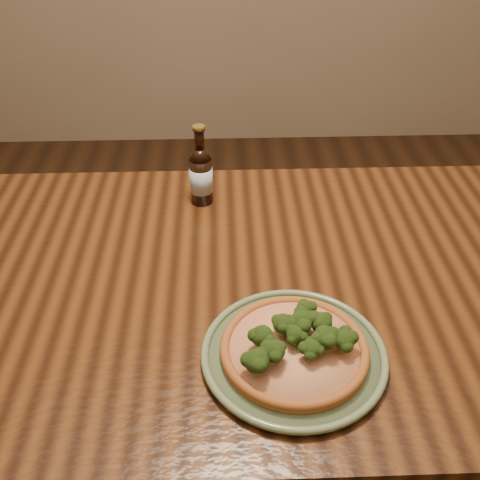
{
  "coord_description": "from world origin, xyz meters",
  "views": [
    {
      "loc": [
        -0.04,
        -0.79,
        1.51
      ],
      "look_at": [
        -0.01,
        0.14,
        0.82
      ],
      "focal_mm": 42.0,
      "sensor_mm": 36.0,
      "label": 1
    }
  ],
  "objects_px": {
    "pizza": "(295,347)",
    "plate": "(294,354)",
    "table": "(243,310)",
    "beer_bottle": "(201,175)"
  },
  "relations": [
    {
      "from": "table",
      "to": "plate",
      "type": "xyz_separation_m",
      "value": [
        0.08,
        -0.22,
        0.1
      ]
    },
    {
      "from": "pizza",
      "to": "beer_bottle",
      "type": "relative_size",
      "value": 1.28
    },
    {
      "from": "plate",
      "to": "table",
      "type": "bearing_deg",
      "value": 109.51
    },
    {
      "from": "pizza",
      "to": "table",
      "type": "bearing_deg",
      "value": 109.65
    },
    {
      "from": "table",
      "to": "pizza",
      "type": "bearing_deg",
      "value": -70.35
    },
    {
      "from": "table",
      "to": "beer_bottle",
      "type": "relative_size",
      "value": 7.84
    },
    {
      "from": "table",
      "to": "pizza",
      "type": "xyz_separation_m",
      "value": [
        0.08,
        -0.22,
        0.12
      ]
    },
    {
      "from": "pizza",
      "to": "plate",
      "type": "bearing_deg",
      "value": -178.81
    },
    {
      "from": "plate",
      "to": "pizza",
      "type": "xyz_separation_m",
      "value": [
        0.0,
        0.0,
        0.02
      ]
    },
    {
      "from": "plate",
      "to": "beer_bottle",
      "type": "bearing_deg",
      "value": 108.24
    }
  ]
}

